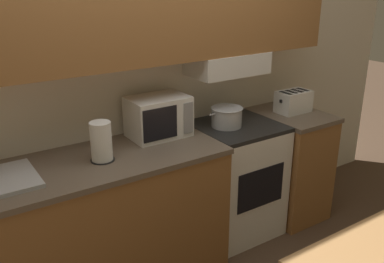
# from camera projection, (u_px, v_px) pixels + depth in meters

# --- Properties ---
(ground_plane) EXTENTS (16.00, 16.00, 0.00)m
(ground_plane) POSITION_uv_depth(u_px,v_px,m) (148.00, 235.00, 3.46)
(ground_plane) COLOR #4C3828
(wall_back) EXTENTS (5.27, 0.38, 2.55)m
(wall_back) POSITION_uv_depth(u_px,v_px,m) (146.00, 55.00, 2.91)
(wall_back) COLOR silver
(wall_back) RESTS_ON ground_plane
(lower_counter_main) EXTENTS (1.77, 0.67, 0.91)m
(lower_counter_main) POSITION_uv_depth(u_px,v_px,m) (92.00, 226.00, 2.76)
(lower_counter_main) COLOR #936033
(lower_counter_main) RESTS_ON ground_plane
(lower_counter_right_stub) EXTENTS (0.49, 0.67, 0.91)m
(lower_counter_right_stub) POSITION_uv_depth(u_px,v_px,m) (287.00, 163.00, 3.67)
(lower_counter_right_stub) COLOR #936033
(lower_counter_right_stub) RESTS_ON ground_plane
(stove_range) EXTENTS (0.62, 0.61, 0.91)m
(stove_range) POSITION_uv_depth(u_px,v_px,m) (235.00, 179.00, 3.40)
(stove_range) COLOR white
(stove_range) RESTS_ON ground_plane
(cooking_pot) EXTENTS (0.32, 0.24, 0.15)m
(cooking_pot) POSITION_uv_depth(u_px,v_px,m) (227.00, 116.00, 3.18)
(cooking_pot) COLOR #B7BABF
(cooking_pot) RESTS_ON stove_range
(microwave) EXTENTS (0.41, 0.29, 0.28)m
(microwave) POSITION_uv_depth(u_px,v_px,m) (158.00, 117.00, 2.97)
(microwave) COLOR white
(microwave) RESTS_ON lower_counter_main
(toaster) EXTENTS (0.29, 0.18, 0.18)m
(toaster) POSITION_uv_depth(u_px,v_px,m) (293.00, 101.00, 3.50)
(toaster) COLOR white
(toaster) RESTS_ON lower_counter_right_stub
(paper_towel_roll) EXTENTS (0.15, 0.15, 0.25)m
(paper_towel_roll) POSITION_uv_depth(u_px,v_px,m) (101.00, 142.00, 2.58)
(paper_towel_roll) COLOR black
(paper_towel_roll) RESTS_ON lower_counter_main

